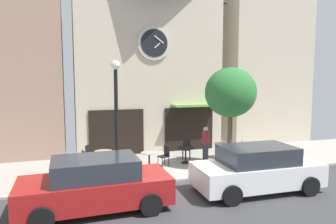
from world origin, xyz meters
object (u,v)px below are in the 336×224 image
Objects in this scene: cafe_table_rightmost at (149,157)px; cafe_table_center at (186,151)px; cafe_chair_curbside at (90,153)px; parked_car_white at (257,169)px; street_tree at (231,93)px; parked_car_red at (95,185)px; cafe_chair_mid_row at (165,154)px; cafe_chair_facing_wall at (187,147)px; cafe_table_leftmost at (222,147)px; street_lamp at (116,119)px; cafe_table_near_curb at (104,155)px; pedestrian_maroon at (206,144)px; cafe_chair_outer at (86,159)px; cafe_chair_under_awning at (240,149)px.

cafe_table_center is (1.84, 0.49, 0.02)m from cafe_table_rightmost.
parked_car_white is (5.20, -5.05, 0.23)m from cafe_chair_curbside.
parked_car_red is at bearing -155.26° from street_tree.
cafe_chair_mid_row is 1.00× the size of cafe_chair_facing_wall.
cafe_table_center is 1.07× the size of cafe_table_leftmost.
parked_car_red is at bearing -134.32° from cafe_chair_facing_wall.
street_lamp is 6.23× the size of cafe_table_leftmost.
cafe_table_rightmost is at bearing -23.76° from cafe_table_near_curb.
cafe_table_rightmost is 4.60m from parked_car_white.
cafe_chair_curbside is 7.25m from parked_car_white.
street_lamp reaches higher than cafe_chair_curbside.
cafe_table_leftmost is 6.21m from cafe_chair_curbside.
parked_car_white is at bearing -33.61° from street_lamp.
street_tree is 0.99× the size of parked_car_red.
street_lamp is 2.93m from cafe_chair_curbside.
cafe_chair_facing_wall is 1.22m from pedestrian_maroon.
street_tree is at bearing -107.06° from cafe_table_leftmost.
cafe_chair_mid_row is (-2.57, 1.07, -2.71)m from street_tree.
cafe_table_rightmost is at bearing -9.28° from cafe_chair_outer.
parked_car_red reaches higher than cafe_chair_under_awning.
cafe_chair_under_awning is (4.48, 0.25, 0.02)m from cafe_table_rightmost.
street_tree is 6.63m from cafe_chair_outer.
cafe_chair_curbside is at bearing 111.89° from street_lamp.
cafe_chair_mid_row is at bearing 23.20° from street_lamp.
pedestrian_maroon is at bearing 12.61° from street_lamp.
parked_car_red is (0.07, -3.93, 0.23)m from cafe_chair_outer.
pedestrian_maroon reaches higher than cafe_chair_facing_wall.
cafe_chair_under_awning is at bearing 43.26° from street_tree.
cafe_chair_mid_row is at bearing 48.98° from parked_car_red.
cafe_table_near_curb is 0.84m from cafe_chair_curbside.
pedestrian_maroon reaches higher than cafe_table_center.
street_tree is at bearing -1.35° from street_lamp.
parked_car_white is (-0.97, -4.38, 0.24)m from cafe_table_leftmost.
street_tree reaches higher than cafe_table_rightmost.
parked_car_white reaches higher than cafe_table_leftmost.
cafe_chair_curbside is at bearing 135.86° from parked_car_white.
cafe_table_near_curb is 0.85m from cafe_chair_outer.
cafe_chair_under_awning is 4.16m from parked_car_white.
street_lamp is 3.92m from cafe_table_center.
cafe_chair_under_awning reaches higher than cafe_table_leftmost.
cafe_table_leftmost is 0.17× the size of parked_car_white.
cafe_table_leftmost is at bearing 3.37° from cafe_chair_outer.
cafe_chair_under_awning is 1.00× the size of cafe_chair_curbside.
cafe_table_near_curb is at bearing -173.10° from cafe_chair_facing_wall.
cafe_table_center is at bearing -13.25° from cafe_chair_curbside.
street_lamp is 5.79m from cafe_table_leftmost.
street_tree is at bearing -61.02° from cafe_chair_facing_wall.
street_tree is 5.90× the size of cafe_table_rightmost.
pedestrian_maroon is at bearing -7.23° from cafe_table_near_curb.
cafe_chair_outer is (-2.57, 0.42, 0.02)m from cafe_table_rightmost.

